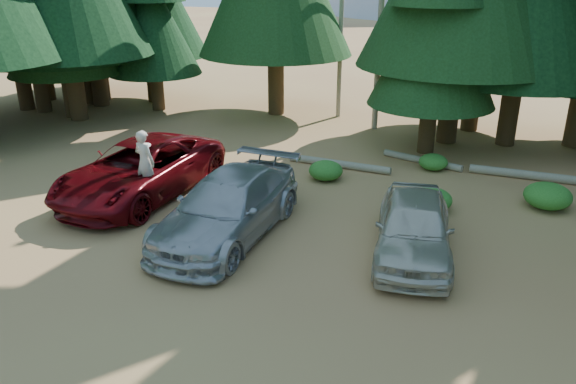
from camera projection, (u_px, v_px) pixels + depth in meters
name	position (u px, v px, depth m)	size (l,w,h in m)	color
ground	(199.00, 302.00, 11.71)	(160.00, 160.00, 0.00)	#A06B44
forest_belt_north	(358.00, 124.00, 24.82)	(36.00, 7.00, 22.00)	black
snag_back	(342.00, 3.00, 24.19)	(0.20, 0.20, 10.00)	gray
red_pickup	(140.00, 170.00, 16.81)	(2.76, 5.99, 1.66)	#59070C
silver_minivan_center	(228.00, 207.00, 14.30)	(2.23, 5.49, 1.59)	#ADB0B5
silver_minivan_right	(414.00, 227.00, 13.34)	(1.77, 4.39, 1.50)	beige
frisbee_player	(145.00, 161.00, 15.46)	(0.73, 0.56, 1.77)	beige
log_left	(339.00, 164.00, 19.43)	(0.26, 0.26, 3.64)	gray
log_mid	(422.00, 160.00, 19.82)	(0.24, 0.24, 2.95)	gray
log_right	(541.00, 177.00, 18.24)	(0.29, 0.29, 4.48)	gray
shrub_far_left	(151.00, 157.00, 19.83)	(0.83, 0.83, 0.46)	#2B7122
shrub_left	(123.00, 161.00, 19.46)	(0.84, 0.84, 0.46)	#2B7122
shrub_center_left	(326.00, 170.00, 18.30)	(1.12, 1.12, 0.61)	#2B7122
shrub_center_right	(433.00, 162.00, 19.20)	(0.98, 0.98, 0.54)	#2B7122
shrub_right	(432.00, 199.00, 16.01)	(1.15, 1.15, 0.63)	#2B7122
shrub_far_right	(548.00, 196.00, 16.12)	(1.33, 1.33, 0.73)	#2B7122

